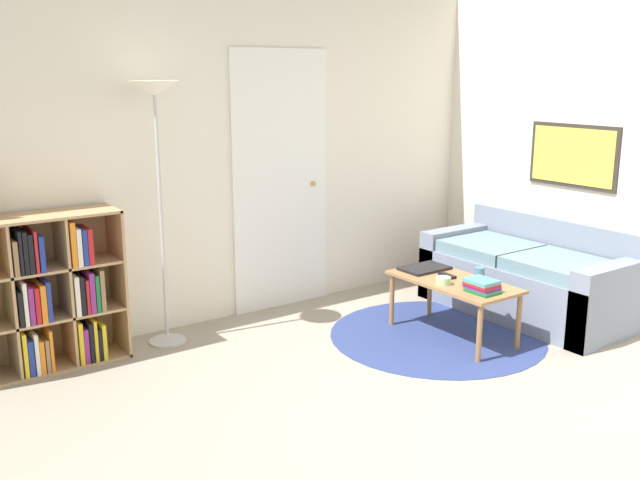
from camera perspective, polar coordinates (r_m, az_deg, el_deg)
The scene contains 13 objects.
ground_plane at distance 3.86m, azimuth 14.90°, elevation -16.46°, with size 14.00×14.00×0.00m, color gray.
wall_back at distance 5.51m, azimuth -6.43°, elevation 7.07°, with size 7.53×0.11×2.60m.
wall_right at distance 6.03m, azimuth 19.88°, elevation 7.01°, with size 0.08×5.69×2.60m.
rug at distance 5.32m, azimuth 9.32°, elevation -7.52°, with size 1.56×1.56×0.01m.
bookshelf at distance 4.89m, azimuth -21.81°, elevation -4.31°, with size 1.07×0.34×1.01m.
floor_lamp at distance 4.92m, azimuth -12.99°, elevation 9.37°, with size 0.33×0.33×1.83m.
couch at distance 5.93m, azimuth 16.62°, elevation -2.96°, with size 0.82×1.63×0.74m.
coffee_table at distance 5.21m, azimuth 10.62°, elevation -3.70°, with size 0.47×0.95×0.43m.
laptop at distance 5.43m, azimuth 8.37°, elevation -2.26°, with size 0.36×0.24×0.02m.
bowl at distance 5.07m, azimuth 9.84°, elevation -3.23°, with size 0.11×0.11×0.05m.
book_stack_on_table at distance 4.95m, azimuth 12.83°, elevation -3.59°, with size 0.18×0.22×0.09m.
cup at distance 5.23m, azimuth 12.65°, elevation -2.64°, with size 0.07×0.07×0.09m.
remote at distance 5.27m, azimuth 10.14°, elevation -2.81°, with size 0.05×0.16×0.02m.
Camera 1 is at (-2.64, -2.07, 1.90)m, focal length 40.00 mm.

